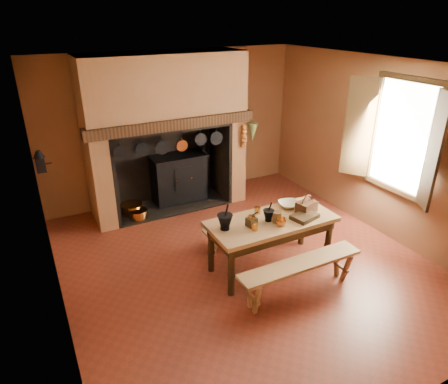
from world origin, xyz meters
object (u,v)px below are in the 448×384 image
object	(u,v)px
iron_range	(179,177)
work_table	(271,227)
mixing_bowl	(289,204)
coffee_grinder	(252,221)
wicker_basket	(306,206)
bench_front	(300,270)

from	to	relation	value
iron_range	work_table	bearing A→B (deg)	-83.27
iron_range	mixing_bowl	bearing A→B (deg)	-73.09
coffee_grinder	mixing_bowl	size ratio (longest dim) A/B	0.64
iron_range	wicker_basket	distance (m)	2.91
work_table	wicker_basket	world-z (taller)	wicker_basket
work_table	coffee_grinder	xyz separation A→B (m)	(-0.35, -0.03, 0.20)
work_table	bench_front	world-z (taller)	work_table
work_table	wicker_basket	bearing A→B (deg)	-3.50
iron_range	bench_front	size ratio (longest dim) A/B	0.92
work_table	mixing_bowl	size ratio (longest dim) A/B	6.01
work_table	wicker_basket	distance (m)	0.60
mixing_bowl	coffee_grinder	bearing A→B (deg)	-162.21
bench_front	mixing_bowl	xyz separation A→B (m)	(0.44, 0.91, 0.45)
wicker_basket	iron_range	bearing A→B (deg)	92.66
iron_range	bench_front	xyz separation A→B (m)	(0.32, -3.40, -0.12)
coffee_grinder	wicker_basket	xyz separation A→B (m)	(0.91, -0.00, 0.02)
work_table	wicker_basket	xyz separation A→B (m)	(0.56, -0.03, 0.21)
work_table	coffee_grinder	size ratio (longest dim) A/B	9.39
work_table	coffee_grinder	distance (m)	0.40
wicker_basket	mixing_bowl	bearing A→B (deg)	100.96
iron_range	work_table	distance (m)	2.73
bench_front	wicker_basket	size ratio (longest dim) A/B	5.38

